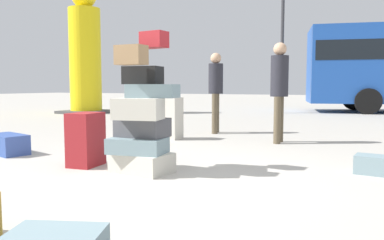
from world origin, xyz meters
name	(u,v)px	position (x,y,z in m)	size (l,w,h in m)	color
ground_plane	(151,177)	(0.00, 0.00, 0.00)	(80.00, 80.00, 0.00)	#ADA89E
suitcase_tower	(142,120)	(-0.23, 0.19, 0.59)	(0.76, 0.68, 1.60)	beige
suitcase_maroon_foreground_far	(86,139)	(-1.04, 0.19, 0.33)	(0.31, 0.42, 0.65)	maroon
suitcase_slate_left_side	(379,165)	(2.22, 1.18, 0.10)	(0.50, 0.28, 0.21)	gray
suitcase_cream_behind_tower	(173,118)	(-1.19, 2.76, 0.39)	(0.29, 0.29, 0.77)	beige
suitcase_navy_right_side	(8,144)	(-2.62, 0.37, 0.14)	(0.67, 0.36, 0.28)	#334F99
person_bearded_onlooker	(216,85)	(-0.80, 3.94, 0.99)	(0.30, 0.33, 1.66)	brown
person_tourist_with_camera	(279,84)	(0.69, 3.10, 1.02)	(0.30, 0.34, 1.71)	brown
yellow_dummy_statue	(85,56)	(-7.22, 7.54, 2.05)	(1.56, 1.56, 4.59)	yellow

